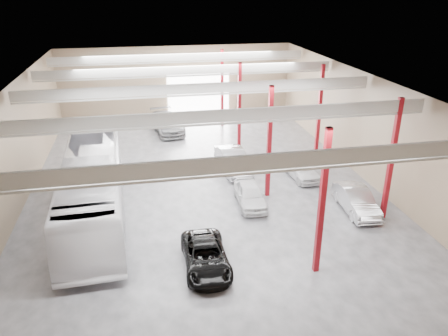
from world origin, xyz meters
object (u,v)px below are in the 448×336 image
object	(u,v)px
coach_bus	(93,189)
car_row_c	(167,123)
car_right_far	(301,168)
car_right_near	(356,200)
car_row_a	(250,194)
car_row_b	(233,161)
black_sedan	(206,256)

from	to	relation	value
coach_bus	car_row_c	xyz separation A→B (m)	(5.19, 14.98, -1.04)
car_right_far	car_right_near	bearing A→B (deg)	-78.35
car_row_a	car_row_c	size ratio (longest dim) A/B	0.69
car_right_near	car_right_far	world-z (taller)	car_right_near
car_row_a	car_row_b	distance (m)	5.20
car_row_c	car_right_near	xyz separation A→B (m)	(9.71, -17.01, -0.13)
car_right_near	coach_bus	bearing A→B (deg)	176.00
car_row_b	car_right_near	distance (m)	9.25
car_row_c	car_right_far	distance (m)	14.41
car_row_b	car_right_near	bearing A→B (deg)	-55.21
coach_bus	car_right_far	xyz separation A→B (m)	(13.45, 3.18, -1.20)
coach_bus	car_row_b	world-z (taller)	coach_bus
black_sedan	car_right_near	world-z (taller)	car_right_near
car_row_a	car_row_c	bearing A→B (deg)	107.07
car_row_b	black_sedan	bearing A→B (deg)	-112.64
coach_bus	car_row_b	bearing A→B (deg)	27.42
car_right_far	car_row_c	bearing A→B (deg)	121.00
black_sedan	car_right_far	world-z (taller)	car_right_far
car_row_a	car_row_b	size ratio (longest dim) A/B	0.82
car_right_near	car_right_far	distance (m)	5.40
car_row_a	car_right_far	distance (m)	5.46
coach_bus	car_right_near	distance (m)	15.09
car_row_c	car_row_b	bearing A→B (deg)	-76.61
car_row_a	car_right_near	bearing A→B (deg)	-16.10
coach_bus	car_row_c	distance (m)	15.89
car_row_b	car_row_c	world-z (taller)	car_row_c
car_row_b	car_right_far	bearing A→B (deg)	-28.82
coach_bus	car_row_b	distance (m)	10.53
car_row_c	car_right_far	xyz separation A→B (m)	(8.26, -11.81, -0.16)
car_row_b	car_right_near	size ratio (longest dim) A/B	1.12
car_right_near	black_sedan	bearing A→B (deg)	-154.60
coach_bus	car_right_near	world-z (taller)	coach_bus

